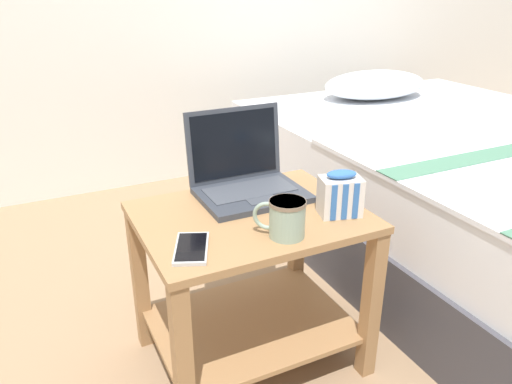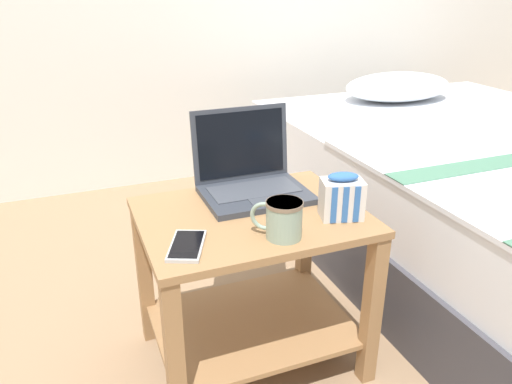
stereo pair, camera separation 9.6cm
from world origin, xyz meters
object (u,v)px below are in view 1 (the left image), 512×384
laptop (246,178)px  mug_front_left (286,217)px  cell_phone (191,248)px  bed (489,196)px  snack_bag (340,195)px

laptop → mug_front_left: size_ratio=2.59×
laptop → cell_phone: bearing=-135.7°
bed → mug_front_left: bearing=-165.1°
bed → cell_phone: bed is taller
laptop → snack_bag: size_ratio=2.39×
bed → mug_front_left: 1.24m
mug_front_left → snack_bag: size_ratio=0.92×
bed → mug_front_left: size_ratio=18.08×
mug_front_left → snack_bag: bearing=13.3°
mug_front_left → cell_phone: mug_front_left is taller
laptop → cell_phone: 0.38m
snack_bag → bed: bearing=15.3°
bed → cell_phone: (-1.40, -0.27, 0.24)m
bed → laptop: 1.17m
bed → snack_bag: 1.04m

